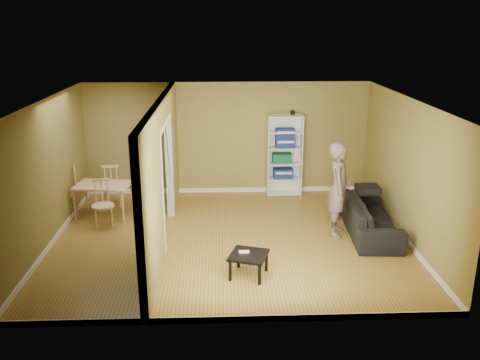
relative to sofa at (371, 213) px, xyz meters
name	(u,v)px	position (x,y,z in m)	size (l,w,h in m)	color
room_shell	(229,173)	(-2.70, -0.21, 0.89)	(6.50, 6.50, 6.50)	olive
partition	(162,174)	(-3.90, -0.21, 0.89)	(0.22, 5.50, 2.60)	olive
wall_speaker	(293,113)	(-1.20, 2.48, 1.49)	(0.10, 0.10, 0.10)	black
sofa	(371,213)	(0.00, 0.00, 0.00)	(0.93, 2.16, 0.82)	black
person	(339,181)	(-0.65, -0.02, 0.64)	(0.60, 0.77, 2.11)	slate
bookshelf	(284,155)	(-1.37, 2.39, 0.53)	(0.79, 0.35, 1.88)	white
paper_box_navy_a	(283,173)	(-1.40, 2.34, 0.10)	(0.44, 0.29, 0.23)	#18144B
paper_box_teal	(282,158)	(-1.44, 2.34, 0.46)	(0.43, 0.28, 0.22)	#0F887D
paper_box_navy_b	(285,142)	(-1.37, 2.34, 0.83)	(0.44, 0.29, 0.22)	#131D4F
paper_box_navy_c	(285,134)	(-1.38, 2.34, 1.04)	(0.42, 0.27, 0.21)	#161E4B
coffee_table	(249,257)	(-2.43, -1.63, -0.09)	(0.57, 0.57, 0.38)	black
game_controller	(244,252)	(-2.50, -1.58, -0.02)	(0.16, 0.04, 0.03)	white
dining_table	(103,188)	(-5.30, 1.11, 0.20)	(1.10, 0.73, 0.69)	beige
chair_left	(67,192)	(-6.04, 1.14, 0.10)	(0.47, 0.47, 1.02)	tan
chair_near	(103,204)	(-5.17, 0.47, 0.07)	(0.44, 0.44, 0.96)	beige
chair_far	(112,185)	(-5.22, 1.67, 0.08)	(0.45, 0.45, 0.99)	#D9B888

